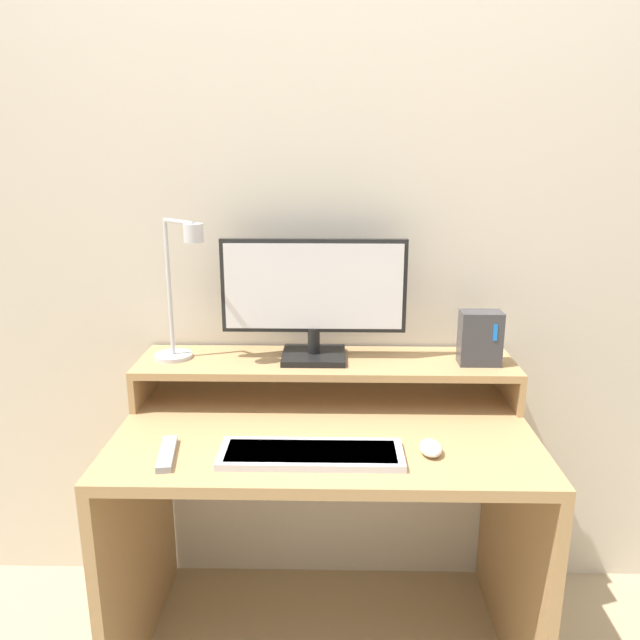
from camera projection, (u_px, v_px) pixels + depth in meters
name	position (u px, v px, depth m)	size (l,w,h in m)	color
wall_back	(327.00, 216.00, 1.91)	(6.00, 0.05, 2.50)	beige
desk	(325.00, 495.00, 1.76)	(1.12, 0.66, 0.72)	tan
monitor_shelf	(326.00, 365.00, 1.86)	(1.12, 0.26, 0.12)	tan
monitor	(314.00, 295.00, 1.82)	(0.54, 0.18, 0.36)	black
desk_lamp	(180.00, 294.00, 1.79)	(0.18, 0.17, 0.42)	silver
router_dock	(480.00, 338.00, 1.80)	(0.12, 0.07, 0.16)	#3D3D42
keyboard	(311.00, 454.00, 1.53)	(0.45, 0.15, 0.02)	silver
mouse	(431.00, 448.00, 1.54)	(0.06, 0.08, 0.03)	white
remote_control	(167.00, 454.00, 1.53)	(0.06, 0.17, 0.02)	#99999E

